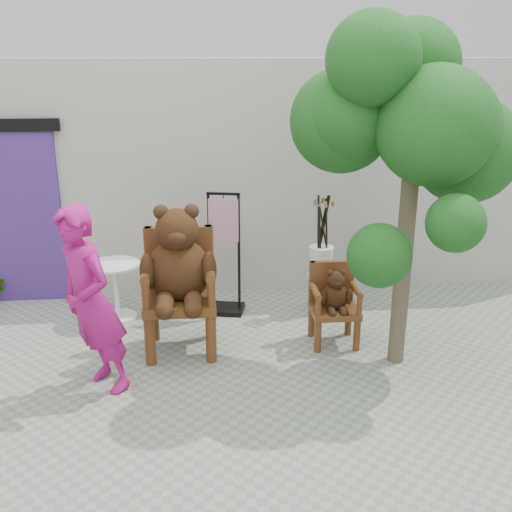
# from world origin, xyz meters

# --- Properties ---
(ground_plane) EXTENTS (60.00, 60.00, 0.00)m
(ground_plane) POSITION_xyz_m (0.00, 0.00, 0.00)
(ground_plane) COLOR gray
(ground_plane) RESTS_ON ground
(back_wall) EXTENTS (9.00, 1.00, 3.00)m
(back_wall) POSITION_xyz_m (0.00, 3.10, 1.50)
(back_wall) COLOR #B4B0A8
(back_wall) RESTS_ON ground
(doorway) EXTENTS (1.40, 0.11, 2.33)m
(doorway) POSITION_xyz_m (-3.00, 2.58, 1.16)
(doorway) COLOR #462878
(doorway) RESTS_ON ground
(chair_big) EXTENTS (0.78, 0.85, 1.63)m
(chair_big) POSITION_xyz_m (-0.90, 0.99, 0.92)
(chair_big) COLOR #4A270F
(chair_big) RESTS_ON ground
(chair_small) EXTENTS (0.51, 0.47, 0.90)m
(chair_small) POSITION_xyz_m (0.77, 1.02, 0.53)
(chair_small) COLOR #4A270F
(chair_small) RESTS_ON ground
(person) EXTENTS (0.78, 0.80, 1.84)m
(person) POSITION_xyz_m (-1.67, 0.23, 0.92)
(person) COLOR #A5146B
(person) RESTS_ON ground
(cafe_table) EXTENTS (0.60, 0.60, 0.70)m
(cafe_table) POSITION_xyz_m (-1.69, 1.88, 0.44)
(cafe_table) COLOR white
(cafe_table) RESTS_ON ground
(display_stand) EXTENTS (0.51, 0.44, 1.51)m
(display_stand) POSITION_xyz_m (-0.39, 1.95, 0.58)
(display_stand) COLOR black
(display_stand) RESTS_ON ground
(stool_bucket) EXTENTS (0.32, 0.32, 1.45)m
(stool_bucket) POSITION_xyz_m (0.81, 1.94, 0.64)
(stool_bucket) COLOR white
(stool_bucket) RESTS_ON ground
(tree) EXTENTS (2.20, 1.85, 3.44)m
(tree) POSITION_xyz_m (1.33, 0.63, 2.45)
(tree) COLOR #423927
(tree) RESTS_ON ground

